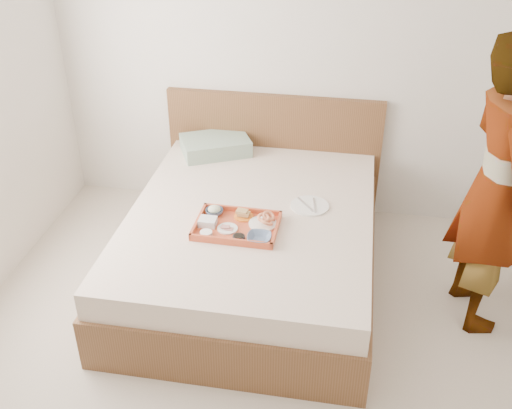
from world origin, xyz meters
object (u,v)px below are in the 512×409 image
object	(u,v)px
bed	(251,245)
tray	(237,226)
dinner_plate	(310,206)
person	(497,188)

from	to	relation	value
bed	tray	distance (m)	0.36
bed	dinner_plate	bearing A→B (deg)	19.00
person	dinner_plate	bearing A→B (deg)	66.08
dinner_plate	tray	bearing A→B (deg)	-141.31
bed	person	bearing A→B (deg)	-3.42
bed	dinner_plate	xyz separation A→B (m)	(0.37, 0.13, 0.27)
person	bed	bearing A→B (deg)	73.92
person	tray	bearing A→B (deg)	82.06
bed	person	world-z (taller)	person
tray	dinner_plate	bearing A→B (deg)	39.59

